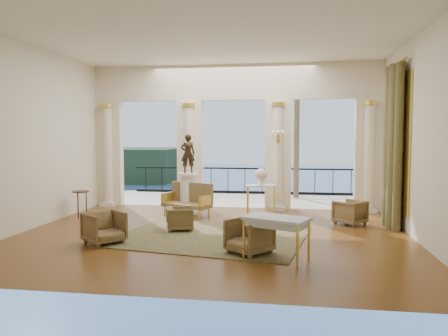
% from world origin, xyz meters
% --- Properties ---
extents(floor, '(9.00, 9.00, 0.00)m').
position_xyz_m(floor, '(0.00, 0.00, 0.00)').
color(floor, '#462C13').
rests_on(floor, ground).
extents(room_walls, '(9.00, 9.00, 9.00)m').
position_xyz_m(room_walls, '(0.00, -1.12, 2.88)').
color(room_walls, '#EEE5C8').
rests_on(room_walls, ground).
extents(arcade, '(9.00, 0.56, 4.50)m').
position_xyz_m(arcade, '(-0.00, 3.82, 2.58)').
color(arcade, '#F5E4C5').
rests_on(arcade, ground).
extents(terrace, '(10.00, 3.60, 0.10)m').
position_xyz_m(terrace, '(0.00, 5.80, -0.05)').
color(terrace, '#BCB29D').
rests_on(terrace, ground).
extents(balustrade, '(9.00, 0.06, 1.03)m').
position_xyz_m(balustrade, '(0.00, 7.40, 0.41)').
color(balustrade, black).
rests_on(balustrade, terrace).
extents(palm_tree, '(2.00, 2.00, 4.50)m').
position_xyz_m(palm_tree, '(2.00, 6.60, 4.09)').
color(palm_tree, '#4C3823').
rests_on(palm_tree, terrace).
extents(headland, '(22.00, 18.00, 6.00)m').
position_xyz_m(headland, '(-30.00, 70.00, -3.00)').
color(headland, black).
rests_on(headland, sea).
extents(sea, '(160.00, 160.00, 0.00)m').
position_xyz_m(sea, '(0.00, 60.00, -6.00)').
color(sea, '#255296').
rests_on(sea, ground).
extents(curtain, '(0.33, 1.40, 4.09)m').
position_xyz_m(curtain, '(4.28, 1.50, 2.02)').
color(curtain, '#4C4A24').
rests_on(curtain, ground).
extents(window_frame, '(0.04, 1.60, 3.40)m').
position_xyz_m(window_frame, '(4.47, 1.50, 2.10)').
color(window_frame, gold).
rests_on(window_frame, room_walls).
extents(wall_sconce, '(0.30, 0.11, 0.33)m').
position_xyz_m(wall_sconce, '(1.40, 3.51, 2.23)').
color(wall_sconce, gold).
rests_on(wall_sconce, arcade).
extents(rug, '(4.57, 3.82, 0.02)m').
position_xyz_m(rug, '(0.01, -0.25, 0.01)').
color(rug, '#2B3118').
rests_on(rug, ground).
extents(armchair_a, '(0.99, 1.00, 0.75)m').
position_xyz_m(armchair_a, '(-2.12, -1.14, 0.38)').
color(armchair_a, '#483D21').
rests_on(armchair_a, ground).
extents(armchair_b, '(0.99, 0.99, 0.75)m').
position_xyz_m(armchair_b, '(1.00, -1.49, 0.37)').
color(armchair_b, '#483D21').
rests_on(armchair_b, ground).
extents(armchair_c, '(0.92, 0.93, 0.70)m').
position_xyz_m(armchair_c, '(3.31, 1.72, 0.35)').
color(armchair_c, '#483D21').
rests_on(armchair_c, ground).
extents(armchair_d, '(0.74, 0.76, 0.63)m').
position_xyz_m(armchair_d, '(-0.85, 0.36, 0.31)').
color(armchair_d, '#483D21').
rests_on(armchair_d, ground).
extents(settee, '(1.54, 1.13, 0.94)m').
position_xyz_m(settee, '(-1.09, 2.30, 0.47)').
color(settee, '#483D21').
rests_on(settee, ground).
extents(game_table, '(1.33, 1.06, 0.80)m').
position_xyz_m(game_table, '(1.52, -1.85, 0.72)').
color(game_table, '#A6C3D6').
rests_on(game_table, ground).
extents(pedestal, '(0.65, 0.65, 1.19)m').
position_xyz_m(pedestal, '(-1.20, 2.68, 0.57)').
color(pedestal, silver).
rests_on(pedestal, ground).
extents(statue, '(0.46, 0.35, 1.14)m').
position_xyz_m(statue, '(-1.20, 2.68, 1.77)').
color(statue, black).
rests_on(statue, pedestal).
extents(console_table, '(0.94, 0.53, 0.84)m').
position_xyz_m(console_table, '(0.93, 3.05, 0.70)').
color(console_table, silver).
rests_on(console_table, ground).
extents(urn, '(0.37, 0.37, 0.49)m').
position_xyz_m(urn, '(0.93, 3.05, 1.12)').
color(urn, white).
rests_on(urn, console_table).
extents(side_table, '(0.46, 0.46, 0.75)m').
position_xyz_m(side_table, '(-4.00, 1.54, 0.65)').
color(side_table, black).
rests_on(side_table, ground).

